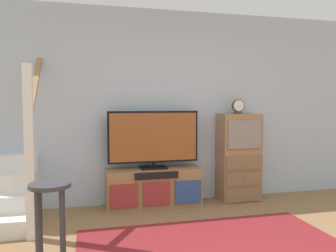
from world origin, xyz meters
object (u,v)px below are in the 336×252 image
media_console (154,187)px  television (154,138)px  bar_stool_near (50,206)px  side_cabinet (239,157)px  desk_clock (238,106)px

media_console → television: (-0.00, 0.02, 0.67)m
bar_stool_near → television: bearing=52.8°
media_console → bar_stool_near: bar_stool_near is taller
television → side_cabinet: television is taller
television → desk_clock: size_ratio=5.96×
media_console → television: bearing=90.0°
media_console → bar_stool_near: bearing=-127.6°
television → side_cabinet: bearing=-0.6°
television → side_cabinet: 1.29m
media_console → desk_clock: 1.65m
media_console → side_cabinet: bearing=0.5°
side_cabinet → bar_stool_near: bearing=-147.6°
media_console → television: television is taller
media_console → bar_stool_near: 1.96m
media_console → bar_stool_near: (-1.18, -1.54, 0.29)m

